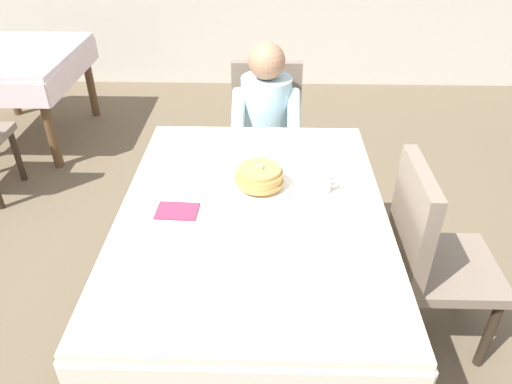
{
  "coord_description": "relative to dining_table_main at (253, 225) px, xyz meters",
  "views": [
    {
      "loc": [
        0.06,
        -1.62,
        1.91
      ],
      "look_at": [
        0.01,
        0.04,
        0.79
      ],
      "focal_mm": 33.79,
      "sensor_mm": 36.0,
      "label": 1
    }
  ],
  "objects": [
    {
      "name": "breakfast_stack",
      "position": [
        0.03,
        0.14,
        0.15
      ],
      "size": [
        0.21,
        0.21,
        0.1
      ],
      "color": "tan",
      "rests_on": "plate_breakfast"
    },
    {
      "name": "fork_left_of_plate",
      "position": [
        -0.16,
        0.12,
        0.09
      ],
      "size": [
        0.02,
        0.18,
        0.0
      ],
      "primitive_type": "cube",
      "rotation": [
        0.0,
        0.0,
        1.55
      ],
      "color": "silver",
      "rests_on": "dining_table_main"
    },
    {
      "name": "diner_person",
      "position": [
        0.05,
        1.01,
        0.02
      ],
      "size": [
        0.4,
        0.43,
        1.12
      ],
      "rotation": [
        0.0,
        0.0,
        3.14
      ],
      "color": "silver",
      "rests_on": "ground"
    },
    {
      "name": "cup_coffee",
      "position": [
        0.3,
        0.14,
        0.13
      ],
      "size": [
        0.11,
        0.08,
        0.08
      ],
      "color": "white",
      "rests_on": "dining_table_main"
    },
    {
      "name": "plate_breakfast",
      "position": [
        0.03,
        0.14,
        0.1
      ],
      "size": [
        0.28,
        0.28,
        0.02
      ],
      "primitive_type": "cylinder",
      "color": "white",
      "rests_on": "dining_table_main"
    },
    {
      "name": "chair_diner",
      "position": [
        0.05,
        1.17,
        -0.12
      ],
      "size": [
        0.44,
        0.45,
        0.93
      ],
      "rotation": [
        0.0,
        0.0,
        3.14
      ],
      "color": "#7A6B5B",
      "rests_on": "ground"
    },
    {
      "name": "chair_right_side",
      "position": [
        0.77,
        0.0,
        -0.12
      ],
      "size": [
        0.45,
        0.44,
        0.93
      ],
      "rotation": [
        0.0,
        0.0,
        -1.57
      ],
      "color": "#7A6B5B",
      "rests_on": "ground"
    },
    {
      "name": "spoon_near_edge",
      "position": [
        -0.01,
        -0.21,
        0.09
      ],
      "size": [
        0.15,
        0.03,
        0.0
      ],
      "primitive_type": "cube",
      "rotation": [
        0.0,
        0.0,
        0.08
      ],
      "color": "silver",
      "rests_on": "dining_table_main"
    },
    {
      "name": "dining_table_main",
      "position": [
        0.0,
        0.0,
        0.0
      ],
      "size": [
        1.12,
        1.52,
        0.74
      ],
      "color": "silver",
      "rests_on": "ground"
    },
    {
      "name": "napkin_folded",
      "position": [
        -0.31,
        -0.04,
        0.09
      ],
      "size": [
        0.18,
        0.13,
        0.01
      ],
      "primitive_type": "cube",
      "rotation": [
        0.0,
        0.0,
        -0.04
      ],
      "color": "#8C2D4C",
      "rests_on": "dining_table_main"
    },
    {
      "name": "ground_plane",
      "position": [
        0.0,
        0.0,
        -0.65
      ],
      "size": [
        14.0,
        14.0,
        0.0
      ],
      "primitive_type": "plane",
      "color": "brown"
    },
    {
      "name": "knife_right_of_plate",
      "position": [
        0.22,
        0.12,
        0.09
      ],
      "size": [
        0.03,
        0.2,
        0.0
      ],
      "primitive_type": "cube",
      "rotation": [
        0.0,
        0.0,
        1.5
      ],
      "color": "silver",
      "rests_on": "dining_table_main"
    },
    {
      "name": "background_table_far",
      "position": [
        -1.92,
        2.01,
        -0.03
      ],
      "size": [
        0.92,
        1.12,
        0.74
      ],
      "color": "silver",
      "rests_on": "ground"
    },
    {
      "name": "syrup_pitcher",
      "position": [
        -0.23,
        0.26,
        0.13
      ],
      "size": [
        0.08,
        0.08,
        0.07
      ],
      "color": "silver",
      "rests_on": "dining_table_main"
    }
  ]
}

